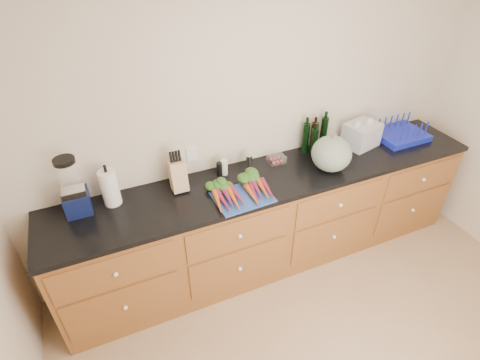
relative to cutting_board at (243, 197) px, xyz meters
name	(u,v)px	position (x,y,z in m)	size (l,w,h in m)	color
wall_back	(259,118)	(0.36, 0.48, 0.35)	(4.10, 0.05, 2.60)	beige
cabinets	(272,221)	(0.36, 0.16, -0.49)	(3.60, 0.64, 0.90)	brown
countertop	(275,177)	(0.36, 0.16, -0.03)	(3.64, 0.62, 0.04)	black
cutting_board	(243,197)	(0.00, 0.00, 0.00)	(0.42, 0.32, 0.01)	#28499C
carrots	(240,189)	(0.00, 0.05, 0.03)	(0.47, 0.34, 0.07)	#D15D18
squash	(331,154)	(0.81, 0.07, 0.14)	(0.32, 0.32, 0.29)	slate
blender_appliance	(73,190)	(-1.12, 0.32, 0.19)	(0.17, 0.17, 0.44)	#0D1540
paper_towel	(110,188)	(-0.89, 0.32, 0.13)	(0.12, 0.12, 0.28)	white
knife_block	(178,176)	(-0.40, 0.30, 0.11)	(0.12, 0.12, 0.24)	tan
grinder_salt	(224,167)	(-0.01, 0.34, 0.06)	(0.06, 0.06, 0.13)	silver
grinder_pepper	(219,169)	(-0.05, 0.34, 0.05)	(0.05, 0.05, 0.12)	black
canister_chrome	(249,162)	(0.21, 0.34, 0.06)	(0.05, 0.05, 0.12)	silver
tomato_box	(276,159)	(0.46, 0.33, 0.03)	(0.14, 0.11, 0.06)	white
bottles	(314,137)	(0.85, 0.37, 0.13)	(0.25, 0.13, 0.30)	black
grocery_bag	(361,135)	(1.29, 0.28, 0.10)	(0.29, 0.23, 0.21)	silver
dish_rack	(400,134)	(1.72, 0.24, 0.04)	(0.45, 0.36, 0.18)	#1420B6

